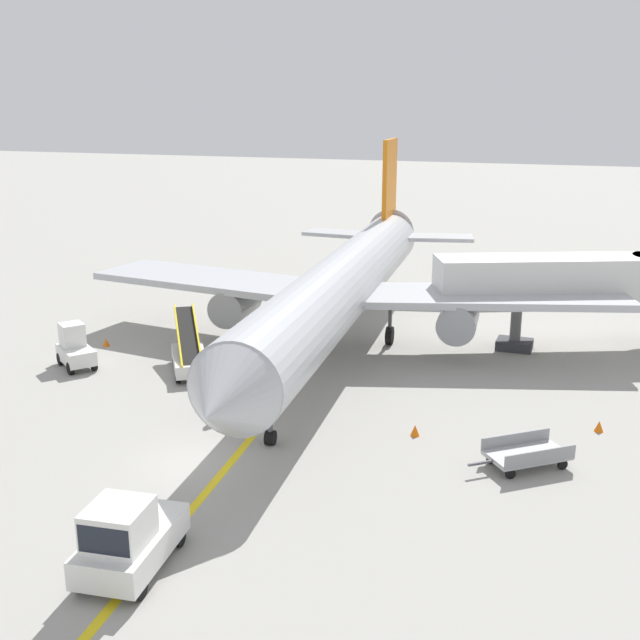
{
  "coord_description": "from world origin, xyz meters",
  "views": [
    {
      "loc": [
        12.54,
        -21.78,
        12.23
      ],
      "look_at": [
        0.39,
        10.76,
        2.5
      ],
      "focal_mm": 43.23,
      "sensor_mm": 36.0,
      "label": 1
    }
  ],
  "objects": [
    {
      "name": "baggage_tug_near_wing",
      "position": [
        -10.88,
        7.16,
        0.93
      ],
      "size": [
        2.71,
        2.46,
        2.1
      ],
      "color": "silver",
      "rests_on": "ground"
    },
    {
      "name": "safety_cone_wingtip_left",
      "position": [
        13.03,
        7.86,
        0.22
      ],
      "size": [
        0.36,
        0.36,
        0.44
      ],
      "primitive_type": "cone",
      "color": "orange",
      "rests_on": "ground"
    },
    {
      "name": "safety_cone_nose_left",
      "position": [
        -11.49,
        10.43,
        0.22
      ],
      "size": [
        0.36,
        0.36,
        0.44
      ],
      "primitive_type": "cone",
      "color": "orange",
      "rests_on": "ground"
    },
    {
      "name": "safety_cone_nose_right",
      "position": [
        6.43,
        4.98,
        0.22
      ],
      "size": [
        0.36,
        0.36,
        0.44
      ],
      "primitive_type": "cone",
      "color": "orange",
      "rests_on": "ground"
    },
    {
      "name": "ground_plane",
      "position": [
        0.0,
        0.0,
        0.0
      ],
      "size": [
        300.0,
        300.0,
        0.0
      ],
      "primitive_type": "plane",
      "color": "#9E9B93"
    },
    {
      "name": "ground_crew_wing_walker",
      "position": [
        -1.27,
        7.26,
        0.91
      ],
      "size": [
        0.36,
        0.24,
        1.7
      ],
      "color": "#26262D",
      "rests_on": "ground"
    },
    {
      "name": "ground_crew_marshaller",
      "position": [
        -1.38,
        4.09,
        0.91
      ],
      "size": [
        0.36,
        0.24,
        1.7
      ],
      "color": "#26262D",
      "rests_on": "ground"
    },
    {
      "name": "baggage_cart_loaded",
      "position": [
        10.71,
        3.81,
        0.47
      ],
      "size": [
        3.4,
        3.03,
        0.94
      ],
      "color": "#A5A5A8",
      "rests_on": "ground"
    },
    {
      "name": "pushback_tug",
      "position": [
        1.28,
        -6.43,
        0.99
      ],
      "size": [
        2.34,
        3.81,
        2.2
      ],
      "color": "silver",
      "rests_on": "ground"
    },
    {
      "name": "jet_bridge",
      "position": [
        11.56,
        18.66,
        3.54
      ],
      "size": [
        12.84,
        7.49,
        4.85
      ],
      "color": "silver",
      "rests_on": "ground"
    },
    {
      "name": "belt_loader_forward_hold",
      "position": [
        -5.37,
        8.48,
        0.78
      ],
      "size": [
        3.82,
        4.85,
        2.59
      ],
      "color": "silver",
      "rests_on": "ground"
    },
    {
      "name": "taxi_line_yellow",
      "position": [
        0.39,
        5.0,
        0.0
      ],
      "size": [
        8.47,
        79.61,
        0.01
      ],
      "primitive_type": "cube",
      "rotation": [
        0.0,
        0.0,
        0.1
      ],
      "color": "yellow",
      "rests_on": "ground"
    },
    {
      "name": "airliner",
      "position": [
        0.34,
        14.3,
        3.42
      ],
      "size": [
        28.46,
        35.34,
        10.1
      ],
      "color": "#B2B5BA",
      "rests_on": "ground"
    }
  ]
}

